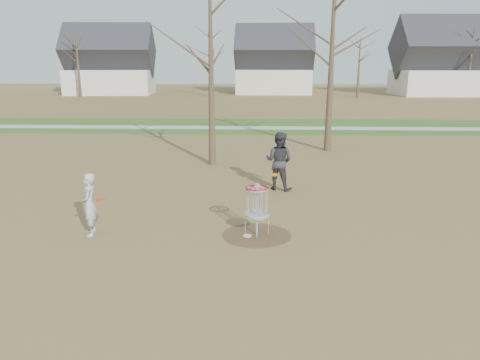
# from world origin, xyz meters

# --- Properties ---
(ground) EXTENTS (160.00, 160.00, 0.00)m
(ground) POSITION_xyz_m (0.00, 0.00, 0.00)
(ground) COLOR brown
(ground) RESTS_ON ground
(green_band) EXTENTS (160.00, 8.00, 0.01)m
(green_band) POSITION_xyz_m (0.00, 21.00, 0.01)
(green_band) COLOR #2D5119
(green_band) RESTS_ON ground
(footpath) EXTENTS (160.00, 1.50, 0.01)m
(footpath) POSITION_xyz_m (0.00, 20.00, 0.01)
(footpath) COLOR #9E9E99
(footpath) RESTS_ON green_band
(dirt_circle) EXTENTS (1.80, 1.80, 0.01)m
(dirt_circle) POSITION_xyz_m (0.00, 0.00, 0.01)
(dirt_circle) COLOR #47331E
(dirt_circle) RESTS_ON ground
(player_standing) EXTENTS (0.51, 0.67, 1.65)m
(player_standing) POSITION_xyz_m (-4.33, -0.14, 0.82)
(player_standing) COLOR #B2B2B2
(player_standing) RESTS_ON ground
(player_throwing) EXTENTS (1.21, 1.09, 2.04)m
(player_throwing) POSITION_xyz_m (0.74, 4.53, 1.02)
(player_throwing) COLOR #2E2D32
(player_throwing) RESTS_ON ground
(disc_grounded) EXTENTS (0.22, 0.22, 0.02)m
(disc_grounded) POSITION_xyz_m (-0.24, -0.10, 0.02)
(disc_grounded) COLOR silver
(disc_grounded) RESTS_ON dirt_circle
(discs_in_play) EXTENTS (4.70, 3.75, 0.23)m
(discs_in_play) POSITION_xyz_m (-1.59, 1.47, 0.95)
(discs_in_play) COLOR orange
(discs_in_play) RESTS_ON ground
(disc_golf_basket) EXTENTS (0.64, 0.64, 1.35)m
(disc_golf_basket) POSITION_xyz_m (0.00, 0.00, 0.91)
(disc_golf_basket) COLOR #9EA3AD
(disc_golf_basket) RESTS_ON ground
(bare_trees) EXTENTS (52.62, 44.98, 9.00)m
(bare_trees) POSITION_xyz_m (1.78, 35.79, 5.35)
(bare_trees) COLOR #382B1E
(bare_trees) RESTS_ON ground
(houses_row) EXTENTS (56.51, 10.01, 7.26)m
(houses_row) POSITION_xyz_m (4.32, 52.56, 3.52)
(houses_row) COLOR silver
(houses_row) RESTS_ON ground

